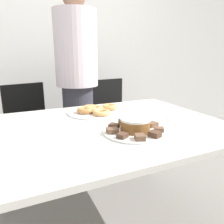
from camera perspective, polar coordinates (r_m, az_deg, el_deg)
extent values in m
cube|color=silver|center=(2.83, -15.22, 17.33)|extent=(8.00, 0.05, 2.60)
cube|color=silver|center=(1.33, -1.08, -3.91)|extent=(1.42, 1.07, 0.03)
cylinder|color=silver|center=(2.15, 9.94, -7.17)|extent=(0.06, 0.06, 0.71)
cylinder|color=#383842|center=(2.25, -8.59, -4.08)|extent=(0.30, 0.30, 0.86)
cylinder|color=silver|center=(2.13, -9.42, 15.93)|extent=(0.40, 0.40, 0.68)
cylinder|color=black|center=(2.36, -18.78, -15.04)|extent=(0.44, 0.44, 0.01)
cylinder|color=#262626|center=(2.27, -19.22, -10.42)|extent=(0.06, 0.06, 0.41)
cube|color=black|center=(2.19, -19.72, -5.13)|extent=(0.53, 0.53, 0.04)
cube|color=black|center=(2.31, -21.89, 1.69)|extent=(0.39, 0.12, 0.42)
cylinder|color=black|center=(2.57, 1.29, -11.67)|extent=(0.44, 0.44, 0.01)
cylinder|color=#262626|center=(2.48, 1.32, -7.32)|extent=(0.06, 0.06, 0.41)
cube|color=black|center=(2.41, 1.35, -2.41)|extent=(0.50, 0.50, 0.04)
cube|color=black|center=(2.52, -1.25, 3.77)|extent=(0.40, 0.09, 0.42)
cylinder|color=white|center=(1.20, 6.03, -5.08)|extent=(0.35, 0.35, 0.01)
cylinder|color=white|center=(1.59, -4.52, 0.00)|extent=(0.40, 0.40, 0.01)
cylinder|color=brown|center=(1.19, 6.07, -3.51)|extent=(0.16, 0.16, 0.06)
cylinder|color=white|center=(1.18, 6.12, -1.87)|extent=(0.16, 0.16, 0.01)
cube|color=brown|center=(1.08, 7.31, -6.50)|extent=(0.06, 0.07, 0.03)
cube|color=#513828|center=(1.12, 11.12, -5.70)|extent=(0.06, 0.07, 0.03)
cube|color=brown|center=(1.20, 12.15, -4.46)|extent=(0.06, 0.06, 0.02)
cube|color=brown|center=(1.28, 10.40, -3.20)|extent=(0.07, 0.06, 0.02)
cube|color=brown|center=(1.31, 6.95, -2.61)|extent=(0.07, 0.07, 0.02)
cube|color=brown|center=(1.30, 3.18, -2.56)|extent=(0.05, 0.06, 0.03)
cube|color=#513828|center=(1.24, 0.47, -3.57)|extent=(0.07, 0.07, 0.02)
cube|color=brown|center=(1.15, 0.11, -4.85)|extent=(0.07, 0.06, 0.02)
cube|color=#513828|center=(1.09, 2.74, -6.17)|extent=(0.06, 0.06, 0.02)
torus|color=#E5AD66|center=(1.58, -4.54, 0.81)|extent=(0.13, 0.13, 0.04)
torus|color=#C68447|center=(1.55, -6.99, 0.46)|extent=(0.12, 0.12, 0.04)
torus|color=#E5AD66|center=(1.49, -2.77, -0.11)|extent=(0.12, 0.12, 0.03)
torus|color=tan|center=(1.63, -0.72, 1.33)|extent=(0.12, 0.12, 0.04)
torus|color=#C68447|center=(1.65, -5.56, 1.20)|extent=(0.12, 0.12, 0.03)
cube|color=white|center=(1.46, 16.96, -2.05)|extent=(0.16, 0.15, 0.01)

